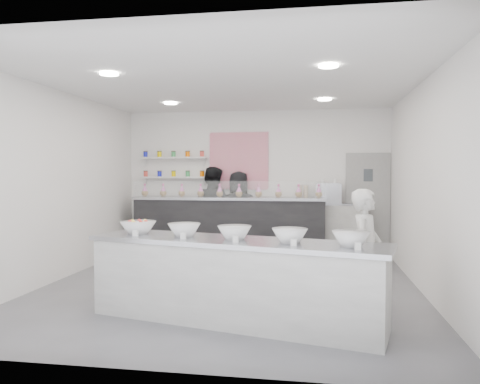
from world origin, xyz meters
name	(u,v)px	position (x,y,z in m)	size (l,w,h in m)	color
floor	(229,287)	(0.00, 0.00, 0.00)	(6.00, 6.00, 0.00)	#515156
ceiling	(229,84)	(0.00, 0.00, 3.00)	(6.00, 6.00, 0.00)	white
back_wall	(255,182)	(0.00, 3.00, 1.50)	(5.50, 5.50, 0.00)	white
left_wall	(57,185)	(-2.75, 0.00, 1.50)	(6.00, 6.00, 0.00)	white
right_wall	(425,187)	(2.75, 0.00, 1.50)	(6.00, 6.00, 0.00)	white
back_door	(368,205)	(2.30, 2.97, 1.05)	(0.88, 0.04, 2.10)	gray
pattern_panel	(239,161)	(-0.35, 2.98, 1.95)	(1.25, 0.03, 1.20)	#C81141
jar_shelf_lower	(174,177)	(-1.75, 2.90, 1.60)	(1.45, 0.22, 0.04)	silver
jar_shelf_upper	(174,158)	(-1.75, 2.90, 2.02)	(1.45, 0.22, 0.04)	silver
preserve_jars	(174,164)	(-1.75, 2.88, 1.88)	(1.45, 0.10, 0.56)	#E0493C
downlight_0	(109,74)	(-1.40, -1.00, 2.98)	(0.24, 0.24, 0.02)	white
downlight_1	(328,66)	(1.40, -1.00, 2.98)	(0.24, 0.24, 0.02)	white
downlight_2	(171,103)	(-1.40, 1.60, 2.98)	(0.24, 0.24, 0.02)	white
downlight_3	(325,100)	(1.40, 1.60, 2.98)	(0.24, 0.24, 0.02)	white
prep_counter	(234,281)	(0.35, -1.58, 0.47)	(3.46, 0.79, 0.94)	#A5A5A1
back_bar	(229,226)	(-0.48, 2.58, 0.60)	(3.89, 0.71, 1.21)	black
sneeze_guard	(226,189)	(-0.48, 2.24, 1.37)	(3.84, 0.02, 0.33)	white
espresso_ledge	(330,230)	(1.55, 2.78, 0.54)	(1.46, 0.47, 1.09)	#A5A5A1
espresso_machine	(329,194)	(1.51, 2.78, 1.28)	(0.50, 0.35, 0.38)	#93969E
cup_stacks	(303,194)	(1.00, 2.78, 1.27)	(0.24, 0.24, 0.36)	tan
prep_bowls	(234,233)	(0.35, -1.58, 1.02)	(2.99, 0.49, 0.16)	white
label_cards	(238,243)	(0.47, -2.08, 0.98)	(2.66, 0.04, 0.07)	white
cookie_bags	(229,191)	(-0.48, 2.58, 1.34)	(3.74, 0.14, 0.26)	#FE72E0
woman_prep	(366,252)	(1.86, -1.08, 0.75)	(0.55, 0.36, 1.51)	silver
staff_left	(212,210)	(-0.90, 2.83, 0.91)	(0.89, 0.69, 1.82)	black
staff_right	(239,213)	(-0.33, 2.83, 0.87)	(0.85, 0.55, 1.73)	black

